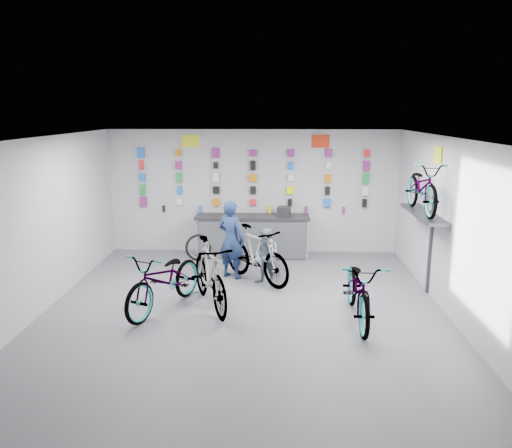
{
  "coord_description": "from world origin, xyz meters",
  "views": [
    {
      "loc": [
        0.51,
        -8.02,
        3.44
      ],
      "look_at": [
        0.16,
        1.4,
        1.29
      ],
      "focal_mm": 35.0,
      "sensor_mm": 36.0,
      "label": 1
    }
  ],
  "objects_px": {
    "bike_left": "(165,280)",
    "bike_service": "(256,254)",
    "counter": "(252,237)",
    "customer": "(267,257)",
    "bike_right": "(359,289)",
    "clerk": "(231,239)",
    "bike_center": "(210,274)"
  },
  "relations": [
    {
      "from": "counter",
      "to": "clerk",
      "type": "relative_size",
      "value": 1.64
    },
    {
      "from": "bike_center",
      "to": "customer",
      "type": "xyz_separation_m",
      "value": [
        0.99,
        1.19,
        -0.03
      ]
    },
    {
      "from": "bike_left",
      "to": "customer",
      "type": "xyz_separation_m",
      "value": [
        1.76,
        1.32,
        0.03
      ]
    },
    {
      "from": "bike_service",
      "to": "bike_center",
      "type": "bearing_deg",
      "value": -161.63
    },
    {
      "from": "bike_right",
      "to": "bike_center",
      "type": "bearing_deg",
      "value": 169.92
    },
    {
      "from": "counter",
      "to": "bike_left",
      "type": "distance_m",
      "value": 3.63
    },
    {
      "from": "counter",
      "to": "clerk",
      "type": "bearing_deg",
      "value": -103.38
    },
    {
      "from": "counter",
      "to": "customer",
      "type": "bearing_deg",
      "value": -79.48
    },
    {
      "from": "bike_right",
      "to": "customer",
      "type": "xyz_separation_m",
      "value": [
        -1.55,
        1.67,
        0.04
      ]
    },
    {
      "from": "counter",
      "to": "bike_service",
      "type": "bearing_deg",
      "value": -85.04
    },
    {
      "from": "bike_service",
      "to": "customer",
      "type": "xyz_separation_m",
      "value": [
        0.22,
        -0.21,
        0.01
      ]
    },
    {
      "from": "bike_left",
      "to": "bike_service",
      "type": "xyz_separation_m",
      "value": [
        1.54,
        1.54,
        0.03
      ]
    },
    {
      "from": "bike_left",
      "to": "bike_service",
      "type": "height_order",
      "value": "bike_service"
    },
    {
      "from": "bike_service",
      "to": "clerk",
      "type": "xyz_separation_m",
      "value": [
        -0.53,
        0.24,
        0.24
      ]
    },
    {
      "from": "bike_service",
      "to": "clerk",
      "type": "height_order",
      "value": "clerk"
    },
    {
      "from": "customer",
      "to": "counter",
      "type": "bearing_deg",
      "value": 133.72
    },
    {
      "from": "counter",
      "to": "bike_left",
      "type": "relative_size",
      "value": 1.29
    },
    {
      "from": "bike_left",
      "to": "bike_service",
      "type": "distance_m",
      "value": 2.18
    },
    {
      "from": "bike_center",
      "to": "clerk",
      "type": "xyz_separation_m",
      "value": [
        0.24,
        1.65,
        0.21
      ]
    },
    {
      "from": "bike_right",
      "to": "bike_service",
      "type": "relative_size",
      "value": 1.08
    },
    {
      "from": "counter",
      "to": "bike_center",
      "type": "xyz_separation_m",
      "value": [
        -0.62,
        -3.22,
        0.13
      ]
    },
    {
      "from": "bike_left",
      "to": "bike_center",
      "type": "relative_size",
      "value": 1.03
    },
    {
      "from": "counter",
      "to": "bike_left",
      "type": "height_order",
      "value": "bike_left"
    },
    {
      "from": "bike_right",
      "to": "customer",
      "type": "height_order",
      "value": "customer"
    },
    {
      "from": "bike_center",
      "to": "bike_service",
      "type": "relative_size",
      "value": 1.06
    },
    {
      "from": "counter",
      "to": "clerk",
      "type": "xyz_separation_m",
      "value": [
        -0.37,
        -1.57,
        0.34
      ]
    },
    {
      "from": "bike_right",
      "to": "clerk",
      "type": "relative_size",
      "value": 1.26
    },
    {
      "from": "bike_left",
      "to": "clerk",
      "type": "height_order",
      "value": "clerk"
    },
    {
      "from": "customer",
      "to": "bike_right",
      "type": "bearing_deg",
      "value": -13.92
    },
    {
      "from": "clerk",
      "to": "customer",
      "type": "xyz_separation_m",
      "value": [
        0.75,
        -0.45,
        -0.24
      ]
    },
    {
      "from": "clerk",
      "to": "counter",
      "type": "bearing_deg",
      "value": -73.91
    },
    {
      "from": "bike_left",
      "to": "counter",
      "type": "bearing_deg",
      "value": 91.05
    }
  ]
}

